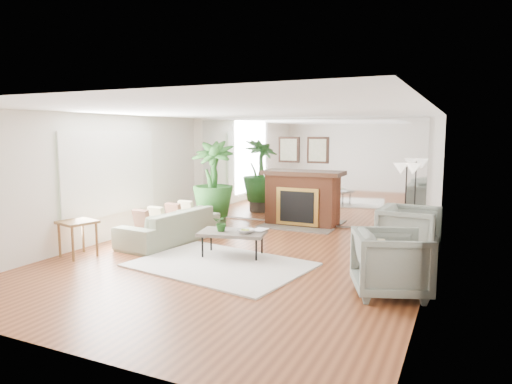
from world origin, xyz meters
The scene contains 18 objects.
ground centered at (0.00, 0.00, 0.00)m, with size 7.00×7.00×0.00m, color brown.
wall_left centered at (-2.99, 0.00, 1.25)m, with size 0.02×7.00×2.50m, color silver.
wall_right centered at (2.99, 0.00, 1.25)m, with size 0.02×7.00×2.50m, color silver.
wall_back centered at (0.00, 3.49, 1.25)m, with size 6.00×0.02×2.50m, color silver.
mirror_panel centered at (0.00, 3.47, 1.25)m, with size 5.40×0.04×2.40m, color silver.
window_panel centered at (-2.96, 0.40, 1.35)m, with size 0.04×2.40×1.50m, color #B2E09E.
fireplace centered at (0.00, 3.26, 0.66)m, with size 1.85×0.83×2.05m.
area_rug centered at (-0.11, -0.27, 0.01)m, with size 2.71×1.94×0.03m, color white.
coffee_table centered at (-0.17, 0.28, 0.41)m, with size 1.24×0.88×0.45m.
sofa centered at (-1.80, 0.73, 0.32)m, with size 2.21×0.87×0.65m, color gray.
armchair_back centered at (2.60, 1.52, 0.45)m, with size 0.96×0.99×0.90m, color gray.
armchair_front centered at (2.60, -0.49, 0.43)m, with size 0.92×0.95×0.86m, color gray.
side_table centered at (-2.62, -0.83, 0.53)m, with size 0.67×0.67×0.63m.
potted_ficus centered at (-1.68, 2.19, 1.05)m, with size 1.13×1.13×1.97m.
floor_lamp centered at (2.39, 2.59, 1.33)m, with size 0.51×0.28×1.56m.
tabletop_plant centered at (-0.35, 0.21, 0.60)m, with size 0.27×0.23×0.30m, color #25551F.
fruit_bowl centered at (0.09, 0.25, 0.49)m, with size 0.28×0.28×0.07m, color brown.
book centered at (0.11, 0.55, 0.46)m, with size 0.22×0.30×0.02m, color brown.
Camera 1 is at (3.45, -6.54, 2.14)m, focal length 32.00 mm.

